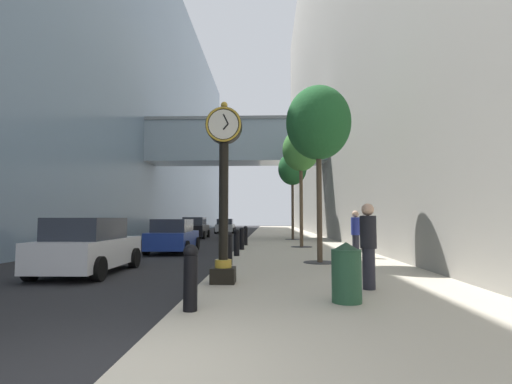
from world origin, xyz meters
The scene contains 20 objects.
ground_plane centered at (0.00, 27.00, 0.00)m, with size 110.00×110.00×0.00m, color #262628.
sidewalk_right centered at (3.03, 30.00, 0.07)m, with size 6.05×80.00×0.14m, color #BCB29E.
building_block_left centered at (-12.38, 29.97, 13.01)m, with size 23.33×80.00×26.10m.
building_block_right centered at (10.55, 30.00, 17.48)m, with size 9.00×80.00×34.96m.
street_clock centered at (0.53, 5.13, 2.44)m, with size 0.84×0.55×4.20m.
bollard_nearest centered at (0.31, 2.50, 0.69)m, with size 0.24×0.24×1.05m.
bollard_third centered at (0.31, 8.48, 0.69)m, with size 0.24×0.24×1.05m.
bollard_fourth centered at (0.31, 11.47, 0.69)m, with size 0.24×0.24×1.05m.
bollard_fifth centered at (0.31, 14.46, 0.69)m, with size 0.24×0.24×1.05m.
bollard_sixth centered at (0.31, 17.45, 0.69)m, with size 0.24×0.24×1.05m.
street_tree_near centered at (3.27, 9.23, 4.82)m, with size 2.20×2.20×5.98m.
street_tree_mid_near centered at (3.27, 16.23, 5.12)m, with size 1.93×1.93×6.15m.
street_tree_mid_far centered at (3.27, 23.24, 5.05)m, with size 2.00×2.00×6.11m.
trash_bin centered at (2.93, 3.19, 0.68)m, with size 0.53×0.53×1.05m.
pedestrian_walking centered at (3.65, 4.45, 1.09)m, with size 0.45×0.45×1.78m.
pedestrian_by_clock centered at (4.90, 11.15, 1.08)m, with size 0.44×0.44×1.77m.
car_silver_near centered at (-3.12, 38.07, 0.76)m, with size 2.16×4.16×1.56m.
car_black_mid centered at (-4.41, 27.50, 0.82)m, with size 2.13×4.27×1.71m.
car_blue_far centered at (-2.93, 14.41, 0.77)m, with size 2.07×4.32×1.57m.
car_white_trailing centered at (-3.68, 7.41, 0.79)m, with size 2.02×4.04×1.62m.
Camera 1 is at (1.55, -3.66, 1.61)m, focal length 26.89 mm.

